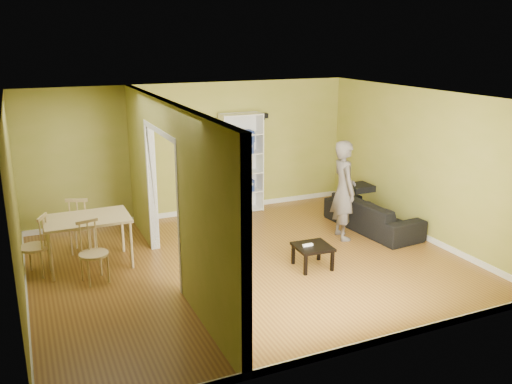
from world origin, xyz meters
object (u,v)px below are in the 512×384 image
coffee_table (313,249)px  chair_near (93,252)px  dining_table (87,222)px  chair_left (34,245)px  bookshelf (240,163)px  sofa (373,210)px  chair_far (81,224)px  person (344,182)px

coffee_table → chair_near: (-3.14, 0.83, 0.15)m
coffee_table → dining_table: dining_table is taller
dining_table → coffee_table: bearing=-25.0°
chair_left → bookshelf: bearing=136.8°
sofa → chair_far: (-5.02, 1.03, 0.11)m
dining_table → chair_near: bearing=-90.9°
coffee_table → chair_left: 4.17m
dining_table → chair_far: bearing=92.7°
bookshelf → chair_near: (-3.21, -2.28, -0.54)m
person → bookshelf: size_ratio=1.03×
bookshelf → chair_near: size_ratio=2.19×
sofa → chair_near: size_ratio=2.19×
chair_near → chair_far: bearing=77.7°
sofa → coffee_table: (-1.86, -1.06, -0.07)m
person → coffee_table: size_ratio=3.82×
person → bookshelf: bearing=36.3°
sofa → chair_near: 5.01m
person → chair_far: person is taller
bookshelf → coffee_table: bookshelf is taller
sofa → person: 0.99m
sofa → bookshelf: (-1.79, 2.06, 0.62)m
chair_left → person: bearing=108.1°
person → chair_far: bearing=85.5°
dining_table → bookshelf: bearing=27.3°
person → dining_table: 4.30m
sofa → bookshelf: size_ratio=1.00×
sofa → person: person is taller
sofa → bookshelf: 2.79m
person → chair_near: size_ratio=2.25×
sofa → chair_far: chair_far is taller
bookshelf → chair_near: bearing=-144.6°
person → chair_near: (-4.26, -0.09, -0.57)m
chair_far → dining_table: bearing=112.4°
bookshelf → chair_near: 3.98m
bookshelf → chair_left: (-3.99, -1.68, -0.53)m
person → chair_left: bearing=95.0°
chair_left → chair_near: (0.77, -0.60, -0.01)m
person → bookshelf: 2.43m
dining_table → chair_left: (-0.78, -0.03, -0.24)m
dining_table → chair_left: bearing=-178.1°
dining_table → chair_far: 0.67m
coffee_table → dining_table: bearing=155.0°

